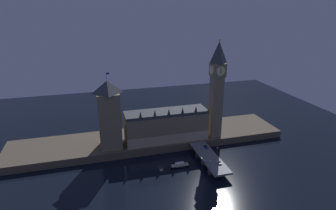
# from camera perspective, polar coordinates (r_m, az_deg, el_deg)

# --- Properties ---
(ground_plane) EXTENTS (400.00, 400.00, 0.00)m
(ground_plane) POSITION_cam_1_polar(r_m,az_deg,el_deg) (201.04, -1.35, -12.45)
(ground_plane) COLOR black
(embankment) EXTENTS (220.00, 42.00, 5.80)m
(embankment) POSITION_cam_1_polar(r_m,az_deg,el_deg) (232.90, -3.76, -6.93)
(embankment) COLOR brown
(embankment) RESTS_ON ground_plane
(parliament_hall) EXTENTS (64.35, 19.09, 28.77)m
(parliament_hall) POSITION_cam_1_polar(r_m,az_deg,el_deg) (221.02, -0.38, -4.14)
(parliament_hall) COLOR #7F7056
(parliament_hall) RESTS_ON embankment
(clock_tower) EXTENTS (10.65, 10.76, 77.81)m
(clock_tower) POSITION_cam_1_polar(r_m,az_deg,el_deg) (220.82, 9.87, 3.60)
(clock_tower) COLOR #7F7056
(clock_tower) RESTS_ON embankment
(victoria_tower) EXTENTS (16.08, 16.08, 57.24)m
(victoria_tower) POSITION_cam_1_polar(r_m,az_deg,el_deg) (208.96, -11.87, -1.92)
(victoria_tower) COLOR #7F7056
(victoria_tower) RESTS_ON embankment
(bridge) EXTENTS (12.61, 46.00, 5.68)m
(bridge) POSITION_cam_1_polar(r_m,az_deg,el_deg) (204.75, 8.37, -10.74)
(bridge) COLOR slate
(bridge) RESTS_ON ground_plane
(car_southbound_lead) EXTENTS (2.02, 3.91, 1.55)m
(car_southbound_lead) POSITION_cam_1_polar(r_m,az_deg,el_deg) (196.57, 10.39, -11.42)
(car_southbound_lead) COLOR silver
(car_southbound_lead) RESTS_ON bridge
(car_southbound_trail) EXTENTS (2.11, 4.23, 1.60)m
(car_southbound_trail) POSITION_cam_1_polar(r_m,az_deg,el_deg) (214.92, 7.69, -8.41)
(car_southbound_trail) COLOR navy
(car_southbound_trail) RESTS_ON bridge
(pedestrian_near_rail) EXTENTS (0.38, 0.38, 1.58)m
(pedestrian_near_rail) POSITION_cam_1_polar(r_m,az_deg,el_deg) (195.43, 7.81, -11.43)
(pedestrian_near_rail) COLOR black
(pedestrian_near_rail) RESTS_ON bridge
(street_lamp_near) EXTENTS (1.34, 0.60, 6.36)m
(street_lamp_near) POSITION_cam_1_polar(r_m,az_deg,el_deg) (188.20, 8.59, -11.66)
(street_lamp_near) COLOR #2D3333
(street_lamp_near) RESTS_ON bridge
(street_lamp_mid) EXTENTS (1.34, 0.60, 6.45)m
(street_lamp_mid) POSITION_cam_1_polar(r_m,az_deg,el_deg) (204.25, 10.00, -9.07)
(street_lamp_mid) COLOR #2D3333
(street_lamp_mid) RESTS_ON bridge
(boat_upstream) EXTENTS (14.06, 4.84, 3.17)m
(boat_upstream) POSITION_cam_1_polar(r_m,az_deg,el_deg) (200.65, 2.42, -12.14)
(boat_upstream) COLOR #28282D
(boat_upstream) RESTS_ON ground_plane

